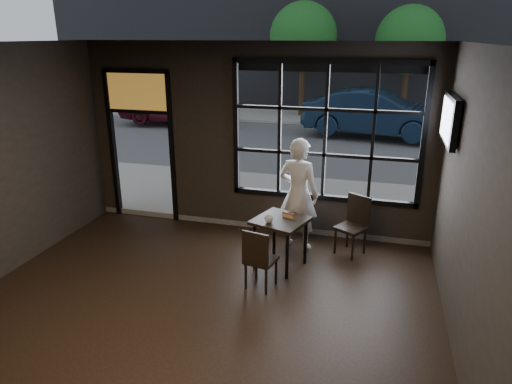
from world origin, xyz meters
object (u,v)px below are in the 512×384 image
(cafe_table, at_px, (280,243))
(navy_car, at_px, (375,113))
(man, at_px, (298,194))
(chair_near, at_px, (261,258))

(cafe_table, bearing_deg, navy_car, 101.92)
(man, xyz_separation_m, navy_car, (0.97, 8.75, -0.05))
(cafe_table, relative_size, navy_car, 0.17)
(chair_near, xyz_separation_m, man, (0.25, 1.38, 0.47))
(cafe_table, distance_m, navy_car, 9.56)
(chair_near, bearing_deg, man, -87.79)
(chair_near, xyz_separation_m, navy_car, (1.22, 10.13, 0.42))
(cafe_table, relative_size, chair_near, 0.87)
(man, height_order, navy_car, man)
(chair_near, bearing_deg, navy_car, -84.46)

